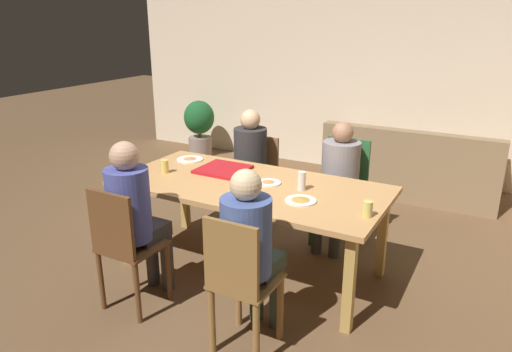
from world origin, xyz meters
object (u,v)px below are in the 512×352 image
Objects in this scene: chair_3 at (254,174)px; potted_plant at (199,125)px; chair_2 at (124,244)px; drinking_glass_1 at (302,181)px; plate_2 at (190,159)px; person_2 at (135,210)px; chair_1 at (343,185)px; person_3 at (247,158)px; chair_0 at (240,283)px; pizza_box_0 at (223,169)px; drinking_glass_2 at (239,191)px; person_0 at (250,243)px; dining_table at (250,192)px; drinking_glass_3 at (165,166)px; plate_0 at (268,182)px; couch at (411,170)px; drinking_glass_0 at (367,209)px; person_1 at (338,174)px; plate_1 at (301,200)px.

chair_3 is 1.04× the size of potted_plant.
chair_2 is 6.36× the size of drinking_glass_1.
person_2 is at bearing -73.49° from plate_2.
person_2 reaches higher than plate_2.
chair_1 is 1.15× the size of potted_plant.
chair_0 is at bearing -61.53° from person_3.
drinking_glass_2 is at bearing -47.71° from pizza_box_0.
person_0 is 4.50m from potted_plant.
drinking_glass_3 is at bearing -172.11° from dining_table.
drinking_glass_3 is at bearing -107.71° from person_3.
chair_1 is 0.96m from plate_0.
couch reaches higher than plate_0.
drinking_glass_3 reaches higher than pizza_box_0.
person_0 is 10.94× the size of drinking_glass_0.
chair_0 is 1.00× the size of chair_2.
dining_table is 1.08m from chair_2.
chair_2 is 8.21× the size of drinking_glass_3.
chair_3 is 6.53× the size of drinking_glass_2.
chair_2 is at bearing -90.00° from person_3.
person_1 is 0.98× the size of person_3.
drinking_glass_1 is (0.42, 0.07, 0.15)m from dining_table.
plate_2 is at bearing 95.30° from drinking_glass_3.
chair_1 is at bearing 90.00° from person_0.
person_0 reaches higher than person_3.
plate_1 is (0.51, -0.15, 0.08)m from dining_table.
drinking_glass_3 reaches higher than plate_0.
chair_1 is (0.00, 1.78, -0.18)m from person_0.
person_3 reaches higher than potted_plant.
drinking_glass_1 reaches higher than pizza_box_0.
drinking_glass_3 is (-1.25, -0.90, 0.13)m from person_1.
plate_2 is 1.66× the size of drinking_glass_1.
person_1 is 1.38× the size of potted_plant.
person_0 is at bearing -93.60° from plate_1.
chair_0 is at bearing -93.02° from plate_1.
couch is (1.29, 1.55, -0.20)m from chair_3.
drinking_glass_3 is (-1.29, 0.04, 0.05)m from plate_1.
plate_0 is 0.89× the size of plate_1.
person_1 is 0.96m from person_3.
couch is (1.29, 3.32, -0.45)m from person_2.
person_1 is 1.55m from drinking_glass_3.
drinking_glass_0 is (0.89, -0.27, 0.05)m from plate_0.
chair_2 reaches higher than potted_plant.
drinking_glass_0 is at bearing 54.53° from chair_0.
plate_0 is at bearing 163.24° from drinking_glass_0.
person_3 is 5.76× the size of plate_0.
person_3 is (-0.00, -0.14, 0.21)m from chair_3.
drinking_glass_0 reaches higher than couch.
chair_1 reaches higher than chair_0.
person_0 is 4.91× the size of plate_2.
chair_2 reaches higher than drinking_glass_2.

